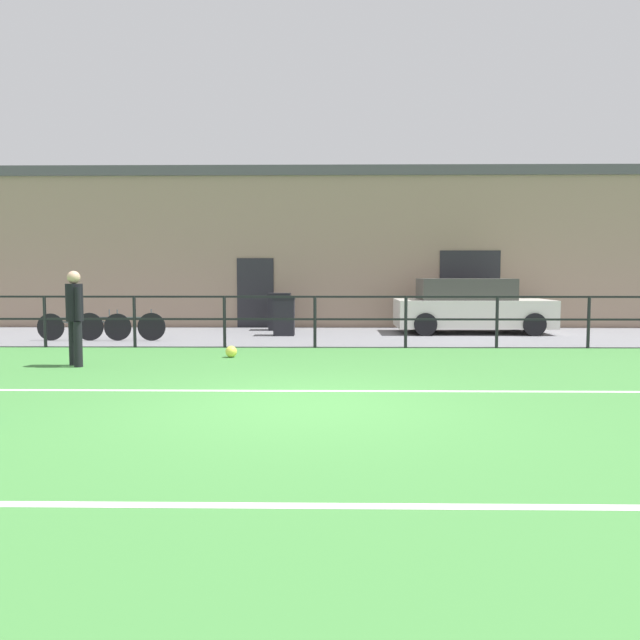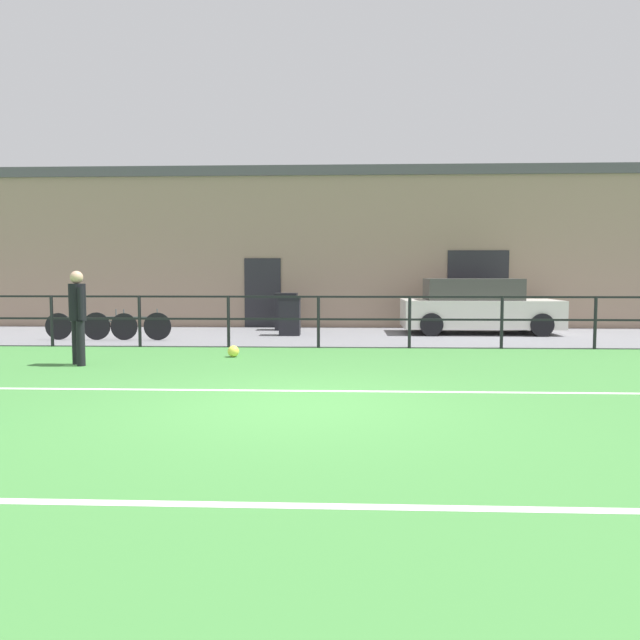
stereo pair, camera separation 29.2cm
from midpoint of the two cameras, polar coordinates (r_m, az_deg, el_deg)
The scene contains 13 objects.
ground at distance 7.72m, azimuth -2.62°, elevation -8.03°, with size 60.00×44.00×0.04m, color #42843D.
field_line_touchline at distance 8.64m, azimuth -2.24°, elevation -6.56°, with size 36.00×0.11×0.00m, color white.
field_line_hash at distance 4.53m, azimuth -5.30°, elevation -16.72°, with size 36.00×0.11×0.00m, color white.
pavement_strip at distance 16.12m, azimuth -0.78°, elevation -1.48°, with size 48.00×5.00×0.02m, color slate.
perimeter_fence at distance 13.57m, azimuth -1.09°, elevation 0.56°, with size 36.07×0.07×1.15m.
clubhouse_facade at distance 19.75m, azimuth -0.48°, elevation 6.61°, with size 28.00×2.56×4.85m.
player_goalkeeper at distance 11.71m, azimuth -22.40°, elevation 0.67°, with size 0.34×0.37×1.68m.
soccer_ball_spare at distance 12.20m, azimuth -8.89°, elevation -2.90°, with size 0.23×0.23×0.23m, color #E5E04C.
parked_car_red at distance 17.28m, azimuth 13.27°, elevation 1.17°, with size 4.15×1.84×1.48m.
bicycle_parked_1 at distance 15.67m, azimuth -18.48°, elevation -0.55°, with size 2.18×0.04×0.77m.
bicycle_parked_2 at distance 15.99m, azimuth -21.48°, elevation -0.56°, with size 2.29×0.04×0.75m.
trash_bin_0 at distance 17.73m, azimuth -4.24°, elevation 0.80°, with size 0.64×0.54×1.06m.
trash_bin_1 at distance 16.17m, azimuth -3.85°, elevation 0.37°, with size 0.57×0.48×1.01m.
Camera 1 is at (0.32, -7.54, 1.62)m, focal length 34.62 mm.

